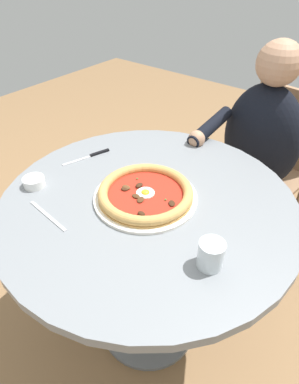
{
  "coord_description": "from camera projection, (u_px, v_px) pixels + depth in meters",
  "views": [
    {
      "loc": [
        0.64,
        0.51,
        1.41
      ],
      "look_at": [
        -0.04,
        -0.02,
        0.74
      ],
      "focal_mm": 30.53,
      "sensor_mm": 36.0,
      "label": 1
    }
  ],
  "objects": [
    {
      "name": "cafe_chair_diner",
      "position": [
        269.0,
        160.0,
        1.65
      ],
      "size": [
        0.44,
        0.44,
        0.87
      ],
      "color": "#957050",
      "rests_on": "ground"
    },
    {
      "name": "pizza_on_plate",
      "position": [
        146.0,
        193.0,
        1.05
      ],
      "size": [
        0.34,
        0.34,
        0.04
      ],
      "color": "white",
      "rests_on": "dining_table"
    },
    {
      "name": "diner_person",
      "position": [
        252.0,
        176.0,
        1.59
      ],
      "size": [
        0.49,
        0.4,
        1.12
      ],
      "color": "#282833",
      "rests_on": "ground"
    },
    {
      "name": "ramekin_capers",
      "position": [
        34.0,
        182.0,
        1.1
      ],
      "size": [
        0.07,
        0.07,
        0.03
      ],
      "color": "white",
      "rests_on": "dining_table"
    },
    {
      "name": "steak_knife",
      "position": [
        93.0,
        155.0,
        1.27
      ],
      "size": [
        0.19,
        0.07,
        0.01
      ],
      "color": "silver",
      "rests_on": "dining_table"
    },
    {
      "name": "ground_plane",
      "position": [
        148.0,
        324.0,
        1.52
      ],
      "size": [
        6.0,
        6.0,
        0.02
      ],
      "primitive_type": "cube",
      "color": "olive"
    },
    {
      "name": "fork_utensil",
      "position": [
        48.0,
        216.0,
        0.99
      ],
      "size": [
        0.03,
        0.19,
        0.0
      ],
      "color": "#BCBCC1",
      "rests_on": "dining_table"
    },
    {
      "name": "dining_table",
      "position": [
        148.0,
        234.0,
        1.15
      ],
      "size": [
        0.96,
        0.96,
        0.74
      ],
      "color": "gray",
      "rests_on": "ground"
    },
    {
      "name": "water_glass",
      "position": [
        211.0,
        256.0,
        0.82
      ],
      "size": [
        0.07,
        0.07,
        0.08
      ],
      "color": "silver",
      "rests_on": "dining_table"
    }
  ]
}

